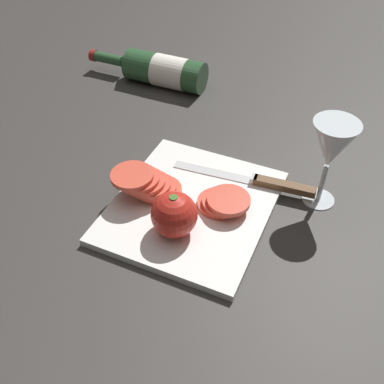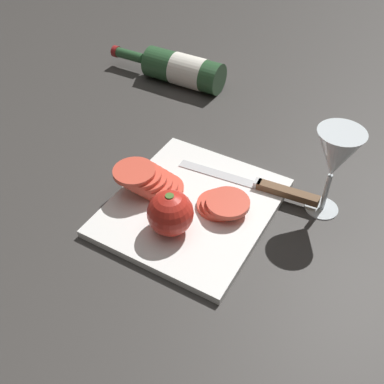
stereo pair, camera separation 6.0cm
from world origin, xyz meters
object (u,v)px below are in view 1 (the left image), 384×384
Objects in this scene: knife at (270,183)px; whole_tomato at (174,215)px; tomato_slice_stack_far at (147,183)px; wine_glass at (331,148)px; tomato_slice_stack_near at (223,202)px; wine_bottle at (162,70)px.

whole_tomato is at bearing 52.43° from knife.
whole_tomato is 0.11m from tomato_slice_stack_far.
wine_glass is 0.29m from whole_tomato.
tomato_slice_stack_far is (0.02, -0.14, 0.01)m from tomato_slice_stack_near.
tomato_slice_stack_near is (0.37, 0.31, -0.01)m from wine_bottle.
wine_glass reaches higher than whole_tomato.
wine_glass reaches higher than tomato_slice_stack_far.
wine_glass reaches higher than wine_bottle.
wine_bottle reaches higher than tomato_slice_stack_near.
tomato_slice_stack_far is at bearing -126.24° from whole_tomato.
wine_bottle is 0.43m from tomato_slice_stack_far.
whole_tomato is (0.20, -0.21, -0.07)m from wine_glass.
knife is 0.11m from tomato_slice_stack_near.
wine_glass is 0.61× the size of knife.
wine_glass is 2.15× the size of whole_tomato.
tomato_slice_stack_near is (-0.09, 0.06, -0.03)m from whole_tomato.
knife is at bearing 147.13° from whole_tomato.
whole_tomato reaches higher than knife.
whole_tomato is at bearing 29.13° from wine_bottle.
wine_bottle is 0.54m from wine_glass.
wine_glass is at bearing 125.09° from tomato_slice_stack_near.
tomato_slice_stack_far is (0.40, 0.17, 0.00)m from wine_bottle.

